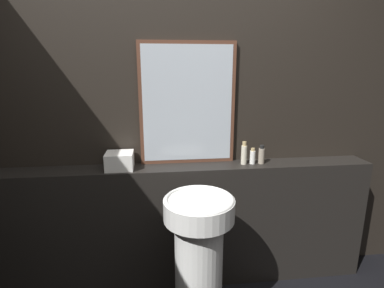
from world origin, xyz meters
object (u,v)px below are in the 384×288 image
(conditioner_bottle, at_px, (253,157))
(mirror, at_px, (187,104))
(towel_stack, at_px, (120,161))
(shampoo_bottle, at_px, (244,154))
(pedestal_sink, at_px, (199,257))
(lotion_bottle, at_px, (261,155))

(conditioner_bottle, bearing_deg, mirror, 168.81)
(towel_stack, relative_size, shampoo_bottle, 1.11)
(pedestal_sink, distance_m, mirror, 1.03)
(pedestal_sink, height_order, conditioner_bottle, conditioner_bottle)
(pedestal_sink, bearing_deg, mirror, 90.87)
(conditioner_bottle, bearing_deg, shampoo_bottle, 180.00)
(pedestal_sink, relative_size, conditioner_bottle, 7.57)
(towel_stack, distance_m, conditioner_bottle, 0.95)
(pedestal_sink, relative_size, mirror, 1.04)
(conditioner_bottle, xyz_separation_m, lotion_bottle, (0.07, 0.00, 0.01))
(pedestal_sink, height_order, mirror, mirror)
(mirror, height_order, conditioner_bottle, mirror)
(pedestal_sink, xyz_separation_m, conditioner_bottle, (0.46, 0.46, 0.48))
(pedestal_sink, xyz_separation_m, towel_stack, (-0.49, 0.46, 0.49))
(pedestal_sink, bearing_deg, conditioner_bottle, 45.12)
(conditioner_bottle, bearing_deg, lotion_bottle, 0.00)
(pedestal_sink, relative_size, towel_stack, 4.80)
(shampoo_bottle, relative_size, conditioner_bottle, 1.42)
(mirror, xyz_separation_m, conditioner_bottle, (0.47, -0.09, -0.38))
(pedestal_sink, xyz_separation_m, shampoo_bottle, (0.39, 0.46, 0.51))
(mirror, distance_m, shampoo_bottle, 0.55)
(mirror, bearing_deg, lotion_bottle, -9.82)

